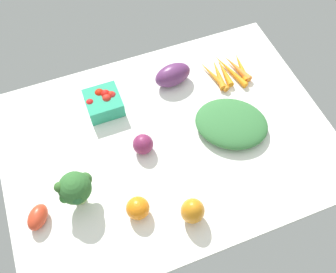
% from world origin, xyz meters
% --- Properties ---
extents(tablecloth, '(1.04, 0.76, 0.02)m').
position_xyz_m(tablecloth, '(0.00, 0.00, 0.01)').
color(tablecloth, white).
rests_on(tablecloth, ground).
extents(berry_basket, '(0.11, 0.11, 0.07)m').
position_xyz_m(berry_basket, '(-0.15, 0.19, 0.05)').
color(berry_basket, '#2EA57B').
rests_on(berry_basket, tablecloth).
extents(bell_pepper_orange, '(0.08, 0.08, 0.09)m').
position_xyz_m(bell_pepper_orange, '(-0.03, -0.26, 0.06)').
color(bell_pepper_orange, orange).
rests_on(bell_pepper_orange, tablecloth).
extents(broccoli_head, '(0.10, 0.10, 0.13)m').
position_xyz_m(broccoli_head, '(-0.31, -0.10, 0.10)').
color(broccoli_head, '#A8C977').
rests_on(broccoli_head, tablecloth).
extents(carrot_bunch, '(0.16, 0.17, 0.03)m').
position_xyz_m(carrot_bunch, '(0.30, 0.18, 0.03)').
color(carrot_bunch, orange).
rests_on(carrot_bunch, tablecloth).
extents(roma_tomato, '(0.08, 0.09, 0.05)m').
position_xyz_m(roma_tomato, '(-0.43, -0.12, 0.04)').
color(roma_tomato, red).
rests_on(roma_tomato, tablecloth).
extents(eggplant, '(0.14, 0.09, 0.08)m').
position_xyz_m(eggplant, '(0.10, 0.22, 0.06)').
color(eggplant, '#612E61').
rests_on(eggplant, tablecloth).
extents(red_onion_center, '(0.06, 0.06, 0.06)m').
position_xyz_m(red_onion_center, '(-0.08, -0.01, 0.05)').
color(red_onion_center, '#79244D').
rests_on(red_onion_center, tablecloth).
extents(leafy_greens_clump, '(0.30, 0.29, 0.05)m').
position_xyz_m(leafy_greens_clump, '(0.21, -0.03, 0.05)').
color(leafy_greens_clump, '#37763C').
rests_on(leafy_greens_clump, tablecloth).
extents(heirloom_tomato_orange, '(0.07, 0.07, 0.07)m').
position_xyz_m(heirloom_tomato_orange, '(-0.17, -0.20, 0.05)').
color(heirloom_tomato_orange, orange).
rests_on(heirloom_tomato_orange, tablecloth).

